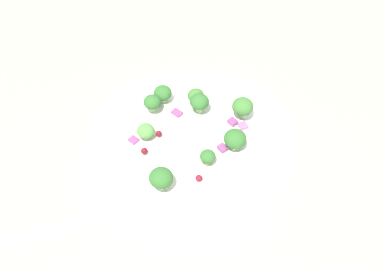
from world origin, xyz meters
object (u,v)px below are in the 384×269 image
(plate, at_px, (192,144))
(broccoli_floret_0, at_px, (196,96))
(broccoli_floret_2, at_px, (202,103))
(broccoli_floret_1, at_px, (208,157))
(fork, at_px, (78,222))

(plate, relative_size, broccoli_floret_0, 11.93)
(plate, height_order, broccoli_floret_2, broccoli_floret_2)
(broccoli_floret_1, distance_m, fork, 0.17)
(broccoli_floret_0, xyz_separation_m, fork, (0.23, -0.02, -0.03))
(broccoli_floret_0, height_order, fork, broccoli_floret_0)
(fork, bearing_deg, broccoli_floret_0, 175.71)
(plate, distance_m, broccoli_floret_0, 0.07)
(plate, xyz_separation_m, broccoli_floret_2, (-0.05, -0.02, 0.03))
(plate, relative_size, fork, 1.78)
(broccoli_floret_1, height_order, broccoli_floret_2, broccoli_floret_2)
(broccoli_floret_2, relative_size, fork, 0.17)
(broccoli_floret_0, bearing_deg, broccoli_floret_2, 59.37)
(plate, bearing_deg, broccoli_floret_1, 62.06)
(plate, height_order, fork, plate)
(broccoli_floret_2, bearing_deg, broccoli_floret_1, 38.28)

